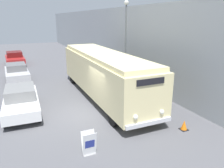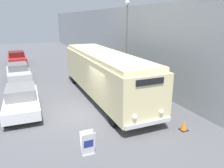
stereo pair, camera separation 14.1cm
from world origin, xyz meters
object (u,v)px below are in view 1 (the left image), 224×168
streetlamp (126,31)px  parked_car_near (21,100)px  vintage_bus (103,72)px  parked_car_far (15,58)px  sign_board (89,144)px  parked_car_mid (17,72)px  traffic_cone (184,125)px

streetlamp → parked_car_near: bearing=-159.6°
vintage_bus → parked_car_far: vintage_bus is taller
sign_board → vintage_bus: bearing=63.3°
parked_car_near → parked_car_far: 14.94m
streetlamp → parked_car_near: size_ratio=1.38×
parked_car_mid → parked_car_far: 7.36m
sign_board → parked_car_far: 20.55m
parked_car_near → traffic_cone: size_ratio=9.82×
parked_car_near → parked_car_mid: bearing=92.5°
sign_board → parked_car_mid: (-2.33, 13.04, 0.24)m
parked_car_far → parked_car_mid: bearing=-92.3°
sign_board → traffic_cone: (4.81, 0.05, -0.24)m
parked_car_mid → parked_car_near: bearing=-91.9°
vintage_bus → parked_car_mid: vintage_bus is taller
parked_car_far → parked_car_near: bearing=-92.3°
parked_car_near → parked_car_far: size_ratio=1.05×
parked_car_mid → streetlamp: bearing=-31.2°
sign_board → parked_car_near: size_ratio=0.21×
parked_car_near → traffic_cone: bearing=-35.6°
parked_car_mid → traffic_cone: parked_car_mid is taller
streetlamp → vintage_bus: bearing=-139.0°
sign_board → traffic_cone: size_ratio=2.04×
streetlamp → parked_car_near: 9.41m
streetlamp → parked_car_near: streetlamp is taller
parked_car_near → parked_car_far: (-0.14, 14.93, 0.01)m
parked_car_near → streetlamp: bearing=22.3°
parked_car_mid → traffic_cone: bearing=-63.7°
parked_car_far → vintage_bus: bearing=-72.4°
vintage_bus → parked_car_near: (-5.24, -0.49, -0.97)m
streetlamp → sign_board: bearing=-124.9°
parked_car_far → traffic_cone: 21.59m
vintage_bus → parked_car_far: 15.45m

